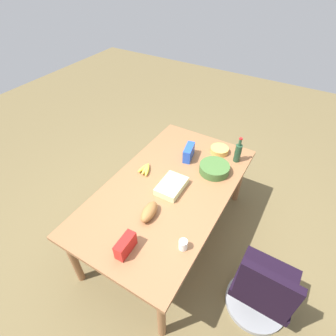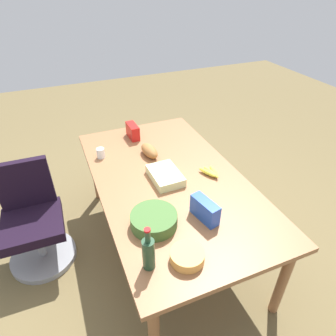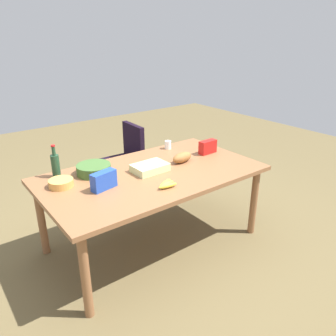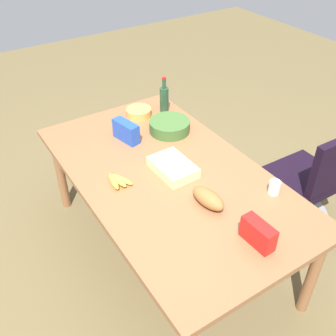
{
  "view_description": "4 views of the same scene",
  "coord_description": "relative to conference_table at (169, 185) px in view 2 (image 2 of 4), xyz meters",
  "views": [
    {
      "loc": [
        1.59,
        0.94,
        2.63
      ],
      "look_at": [
        -0.15,
        -0.09,
        0.86
      ],
      "focal_mm": 28.49,
      "sensor_mm": 36.0,
      "label": 1
    },
    {
      "loc": [
        -1.76,
        0.74,
        2.17
      ],
      "look_at": [
        0.05,
        -0.01,
        0.82
      ],
      "focal_mm": 31.45,
      "sensor_mm": 36.0,
      "label": 2
    },
    {
      "loc": [
        -1.59,
        -2.32,
        1.96
      ],
      "look_at": [
        0.11,
        -0.09,
        0.8
      ],
      "focal_mm": 35.42,
      "sensor_mm": 36.0,
      "label": 3
    },
    {
      "loc": [
        1.71,
        -1.1,
        2.35
      ],
      "look_at": [
        -0.0,
        -0.0,
        0.8
      ],
      "focal_mm": 41.61,
      "sensor_mm": 36.0,
      "label": 4
    }
  ],
  "objects": [
    {
      "name": "ground_plane",
      "position": [
        0.0,
        0.0,
        -0.69
      ],
      "size": [
        10.0,
        10.0,
        0.0
      ],
      "primitive_type": "plane",
      "color": "brown"
    },
    {
      "name": "conference_table",
      "position": [
        0.0,
        0.0,
        0.0
      ],
      "size": [
        2.01,
        1.14,
        0.76
      ],
      "color": "#8F5D39",
      "rests_on": "ground"
    },
    {
      "name": "office_chair",
      "position": [
        0.31,
        1.11,
        -0.34
      ],
      "size": [
        0.56,
        0.56,
        0.9
      ],
      "color": "gray",
      "rests_on": "ground"
    },
    {
      "name": "chip_bag_blue",
      "position": [
        -0.51,
        -0.04,
        0.15
      ],
      "size": [
        0.23,
        0.13,
        0.15
      ],
      "primitive_type": "cube",
      "rotation": [
        0.0,
        0.0,
        0.22
      ],
      "color": "blue",
      "rests_on": "conference_table"
    },
    {
      "name": "banana_bunch",
      "position": [
        -0.08,
        -0.33,
        0.1
      ],
      "size": [
        0.18,
        0.13,
        0.04
      ],
      "color": "yellow",
      "rests_on": "conference_table"
    },
    {
      "name": "salad_bowl",
      "position": [
        -0.44,
        0.29,
        0.12
      ],
      "size": [
        0.36,
        0.36,
        0.09
      ],
      "primitive_type": "cylinder",
      "rotation": [
        0.0,
        0.0,
        -0.18
      ],
      "color": "#3F652E",
      "rests_on": "conference_table"
    },
    {
      "name": "sheet_cake",
      "position": [
        0.0,
        0.04,
        0.11
      ],
      "size": [
        0.32,
        0.23,
        0.07
      ],
      "primitive_type": "cube",
      "rotation": [
        0.0,
        0.0,
        0.02
      ],
      "color": "beige",
      "rests_on": "conference_table"
    },
    {
      "name": "bread_loaf",
      "position": [
        0.39,
        0.03,
        0.12
      ],
      "size": [
        0.25,
        0.14,
        0.1
      ],
      "primitive_type": "ellipsoid",
      "rotation": [
        0.0,
        0.0,
        0.13
      ],
      "color": "#9B6333",
      "rests_on": "conference_table"
    },
    {
      "name": "chip_bowl",
      "position": [
        -0.78,
        0.21,
        0.1
      ],
      "size": [
        0.25,
        0.25,
        0.06
      ],
      "primitive_type": "cylinder",
      "rotation": [
        0.0,
        0.0,
        0.28
      ],
      "color": "#E2A34C",
      "rests_on": "conference_table"
    },
    {
      "name": "chip_bag_red",
      "position": [
        0.77,
        0.07,
        0.14
      ],
      "size": [
        0.2,
        0.09,
        0.14
      ],
      "primitive_type": "cube",
      "rotation": [
        0.0,
        0.0,
        0.04
      ],
      "color": "red",
      "rests_on": "conference_table"
    },
    {
      "name": "paper_cup",
      "position": [
        0.52,
        0.44,
        0.12
      ],
      "size": [
        0.08,
        0.08,
        0.09
      ],
      "primitive_type": "cylinder",
      "rotation": [
        0.0,
        0.0,
        0.23
      ],
      "color": "white",
      "rests_on": "conference_table"
    },
    {
      "name": "wine_bottle",
      "position": [
        -0.73,
        0.43,
        0.19
      ],
      "size": [
        0.09,
        0.09,
        0.3
      ],
      "color": "#23442B",
      "rests_on": "conference_table"
    }
  ]
}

